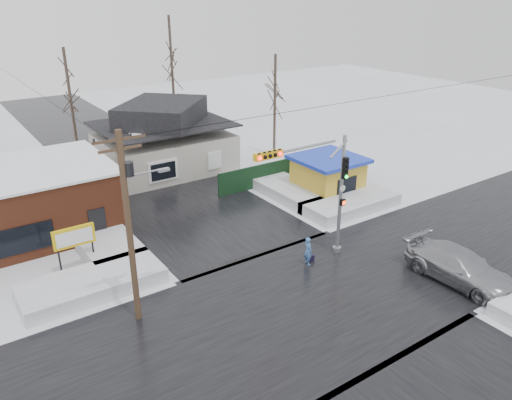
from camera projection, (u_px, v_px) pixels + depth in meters
ground at (319, 298)px, 24.73m from camera, size 120.00×120.00×0.00m
road_ns at (319, 298)px, 24.72m from camera, size 10.00×120.00×0.02m
road_ew at (319, 298)px, 24.72m from camera, size 120.00×10.00×0.02m
snowbank_nw at (93, 284)px, 25.19m from camera, size 7.00×3.00×0.80m
snowbank_ne at (351, 204)px, 34.57m from camera, size 7.00×3.00×0.80m
snowbank_nside_w at (99, 236)px, 30.02m from camera, size 3.00×8.00×0.80m
snowbank_nside_e at (284, 188)px, 37.32m from camera, size 3.00×8.00×0.80m
traffic_signal at (321, 185)px, 26.47m from camera, size 6.05×0.68×7.00m
utility_pole at (129, 218)px, 21.25m from camera, size 3.15×0.44×9.00m
brick_building at (10, 204)px, 30.31m from camera, size 12.20×8.20×4.12m
marquee_sign at (74, 238)px, 26.48m from camera, size 2.20×0.21×2.55m
house at (164, 139)px, 41.43m from camera, size 10.40×8.40×5.76m
kiosk at (328, 175)px, 36.69m from camera, size 4.60×4.60×2.88m
fence at (263, 175)px, 38.38m from camera, size 8.00×0.12×1.80m
tree_far_left at (67, 74)px, 39.26m from camera, size 3.00×3.00×10.00m
tree_far_mid at (170, 43)px, 45.37m from camera, size 3.00×3.00×12.00m
tree_far_right at (275, 76)px, 43.36m from camera, size 3.00×3.00×9.00m
pedestrian at (308, 251)px, 27.43m from camera, size 0.46×0.64×1.64m
car at (459, 267)px, 25.82m from camera, size 2.54×5.94×1.71m
shopping_bag at (312, 259)px, 27.95m from camera, size 0.29×0.15×0.35m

